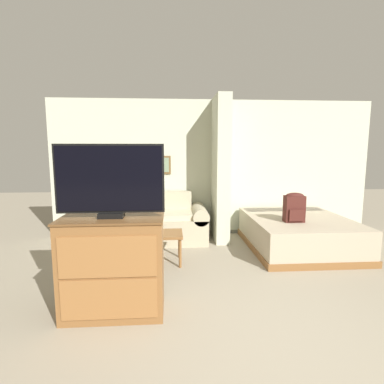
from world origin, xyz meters
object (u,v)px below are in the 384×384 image
at_px(couch, 158,223).
at_px(tv_dresser, 113,266).
at_px(bed, 297,232).
at_px(coffee_table, 155,237).
at_px(table_lamp, 96,199).
at_px(backpack, 294,207).
at_px(tv, 110,181).

xyz_separation_m(couch, tv_dresser, (-0.33, -2.44, 0.17)).
bearing_deg(bed, coffee_table, -167.45).
height_order(table_lamp, backpack, backpack).
bearing_deg(tv_dresser, backpack, 32.16).
distance_m(couch, table_lamp, 1.17).
height_order(bed, backpack, backpack).
distance_m(couch, tv_dresser, 2.47).
bearing_deg(backpack, table_lamp, 165.54).
bearing_deg(tv_dresser, couch, 82.28).
distance_m(tv, bed, 3.48).
bearing_deg(table_lamp, tv, -72.83).
bearing_deg(bed, couch, 166.73).
bearing_deg(couch, backpack, -21.46).
xyz_separation_m(couch, bed, (2.39, -0.56, -0.06)).
relative_size(coffee_table, table_lamp, 2.10).
relative_size(table_lamp, tv, 0.36).
bearing_deg(tv, couch, 82.28).
height_order(table_lamp, tv, tv).
distance_m(coffee_table, bed, 2.43).
bearing_deg(tv_dresser, bed, 34.64).
xyz_separation_m(couch, backpack, (2.18, -0.86, 0.43)).
relative_size(coffee_table, bed, 0.42).
relative_size(coffee_table, tv, 0.76).
bearing_deg(table_lamp, coffee_table, -44.41).
relative_size(couch, bed, 0.95).
distance_m(couch, coffee_table, 1.09).
relative_size(couch, backpack, 3.89).
height_order(tv_dresser, tv, tv).
bearing_deg(coffee_table, couch, 90.87).
xyz_separation_m(table_lamp, tv, (0.75, -2.42, 0.56)).
xyz_separation_m(couch, table_lamp, (-1.08, -0.02, 0.46)).
relative_size(couch, table_lamp, 4.79).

